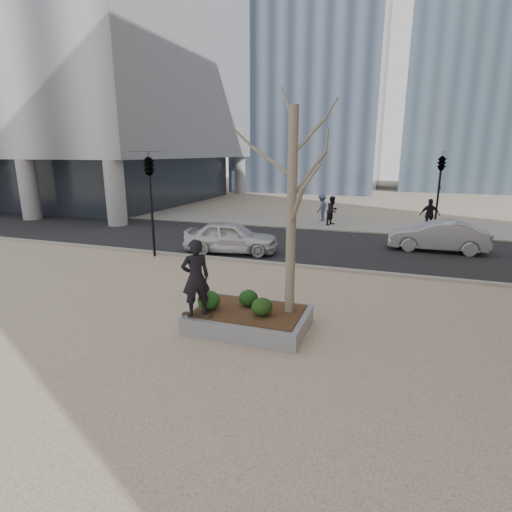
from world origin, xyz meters
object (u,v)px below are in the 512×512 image
(skateboard, at_px, (197,316))
(police_car, at_px, (231,237))
(planter, at_px, (249,319))
(skateboarder, at_px, (196,278))

(skateboard, xyz_separation_m, police_car, (-2.43, 8.03, 0.25))
(planter, distance_m, police_car, 8.08)
(planter, height_order, skateboarder, skateboarder)
(planter, bearing_deg, skateboarder, -144.69)
(planter, bearing_deg, skateboard, -144.69)
(skateboarder, distance_m, police_car, 8.42)
(skateboarder, bearing_deg, police_car, -115.11)
(police_car, bearing_deg, skateboard, -172.79)
(planter, distance_m, skateboarder, 1.84)
(skateboard, bearing_deg, police_car, 101.38)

